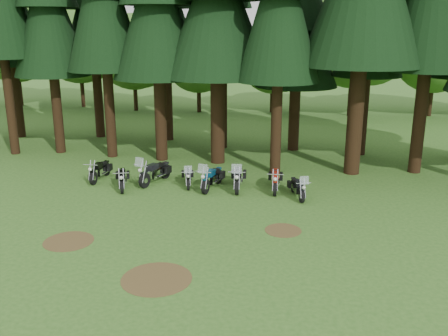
{
  "coord_description": "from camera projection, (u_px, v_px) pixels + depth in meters",
  "views": [
    {
      "loc": [
        5.73,
        -17.07,
        7.56
      ],
      "look_at": [
        1.32,
        5.0,
        1.0
      ],
      "focal_mm": 40.0,
      "sensor_mm": 36.0,
      "label": 1
    }
  ],
  "objects": [
    {
      "name": "ground",
      "position": [
        165.0,
        226.0,
        19.27
      ],
      "size": [
        120.0,
        120.0,
        0.0
      ],
      "primitive_type": "plane",
      "color": "#305E1D",
      "rests_on": "ground"
    },
    {
      "name": "pine_back_4",
      "position": [
        298.0,
        10.0,
        28.67
      ],
      "size": [
        4.94,
        4.94,
        13.78
      ],
      "color": "#301E10",
      "rests_on": "ground"
    },
    {
      "name": "decid_0",
      "position": [
        17.0,
        42.0,
        45.56
      ],
      "size": [
        8.0,
        7.78,
        10.0
      ],
      "color": "#301E10",
      "rests_on": "ground"
    },
    {
      "name": "decid_1",
      "position": [
        81.0,
        43.0,
        44.9
      ],
      "size": [
        7.91,
        7.69,
        9.88
      ],
      "color": "#301E10",
      "rests_on": "ground"
    },
    {
      "name": "decid_2",
      "position": [
        136.0,
        54.0,
        43.17
      ],
      "size": [
        6.72,
        6.53,
        8.4
      ],
      "color": "#301E10",
      "rests_on": "ground"
    },
    {
      "name": "decid_3",
      "position": [
        201.0,
        60.0,
        42.55
      ],
      "size": [
        6.12,
        5.95,
        7.65
      ],
      "color": "#301E10",
      "rests_on": "ground"
    },
    {
      "name": "decid_4",
      "position": [
        276.0,
        62.0,
        42.53
      ],
      "size": [
        5.93,
        5.76,
        7.41
      ],
      "color": "#301E10",
      "rests_on": "ground"
    },
    {
      "name": "decid_5",
      "position": [
        359.0,
        40.0,
        40.17
      ],
      "size": [
        8.45,
        8.21,
        10.56
      ],
      "color": "#301E10",
      "rests_on": "ground"
    },
    {
      "name": "decid_6",
      "position": [
        441.0,
        53.0,
        40.44
      ],
      "size": [
        7.06,
        6.86,
        8.82
      ],
      "color": "#301E10",
      "rests_on": "ground"
    },
    {
      "name": "dirt_patch_0",
      "position": [
        69.0,
        241.0,
        17.95
      ],
      "size": [
        1.8,
        1.8,
        0.01
      ],
      "primitive_type": "cylinder",
      "color": "#4C3D1E",
      "rests_on": "ground"
    },
    {
      "name": "dirt_patch_1",
      "position": [
        283.0,
        230.0,
        18.89
      ],
      "size": [
        1.4,
        1.4,
        0.01
      ],
      "primitive_type": "cylinder",
      "color": "#4C3D1E",
      "rests_on": "ground"
    },
    {
      "name": "dirt_patch_2",
      "position": [
        157.0,
        279.0,
        15.31
      ],
      "size": [
        2.2,
        2.2,
        0.01
      ],
      "primitive_type": "cylinder",
      "color": "#4C3D1E",
      "rests_on": "ground"
    },
    {
      "name": "motorcycle_0",
      "position": [
        100.0,
        171.0,
        24.86
      ],
      "size": [
        0.32,
        2.23,
        0.91
      ],
      "rotation": [
        0.0,
        0.0,
        0.01
      ],
      "color": "black",
      "rests_on": "ground"
    },
    {
      "name": "motorcycle_1",
      "position": [
        122.0,
        179.0,
        23.6
      ],
      "size": [
        0.9,
        2.09,
        0.89
      ],
      "rotation": [
        0.0,
        0.0,
        0.36
      ],
      "color": "black",
      "rests_on": "ground"
    },
    {
      "name": "motorcycle_2",
      "position": [
        155.0,
        173.0,
        24.35
      ],
      "size": [
        1.03,
        2.47,
        1.57
      ],
      "rotation": [
        0.0,
        0.0,
        -0.3
      ],
      "color": "black",
      "rests_on": "ground"
    },
    {
      "name": "motorcycle_3",
      "position": [
        188.0,
        177.0,
        24.0
      ],
      "size": [
        0.81,
        1.97,
        1.26
      ],
      "rotation": [
        0.0,
        0.0,
        0.29
      ],
      "color": "black",
      "rests_on": "ground"
    },
    {
      "name": "motorcycle_4",
      "position": [
        212.0,
        178.0,
        23.53
      ],
      "size": [
        0.67,
        2.39,
        1.5
      ],
      "rotation": [
        0.0,
        0.0,
        -0.16
      ],
      "color": "black",
      "rests_on": "ground"
    },
    {
      "name": "motorcycle_5",
      "position": [
        238.0,
        178.0,
        23.49
      ],
      "size": [
        0.6,
        2.46,
        1.54
      ],
      "rotation": [
        0.0,
        0.0,
        0.11
      ],
      "color": "black",
      "rests_on": "ground"
    },
    {
      "name": "motorcycle_6",
      "position": [
        275.0,
        180.0,
        23.31
      ],
      "size": [
        0.4,
        2.3,
        0.93
      ],
      "rotation": [
        0.0,
        0.0,
        0.08
      ],
      "color": "black",
      "rests_on": "ground"
    },
    {
      "name": "motorcycle_7",
      "position": [
        298.0,
        188.0,
        22.36
      ],
      "size": [
        0.89,
        2.03,
        1.3
      ],
      "rotation": [
        0.0,
        0.0,
        0.32
      ],
      "color": "black",
      "rests_on": "ground"
    }
  ]
}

